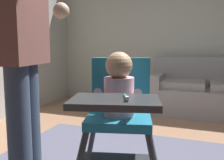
{
  "coord_description": "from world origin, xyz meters",
  "views": [
    {
      "loc": [
        0.42,
        -1.92,
        0.99
      ],
      "look_at": [
        -0.06,
        -0.64,
        0.81
      ],
      "focal_mm": 38.61,
      "sensor_mm": 36.0,
      "label": 1
    }
  ],
  "objects_px": {
    "couch": "(207,92)",
    "adult_standing": "(22,57)",
    "side_table": "(120,88)",
    "sippy_cup": "(119,76)",
    "high_chair": "(119,103)"
  },
  "relations": [
    {
      "from": "couch",
      "to": "adult_standing",
      "type": "distance_m",
      "value": 3.0
    },
    {
      "from": "side_table",
      "to": "sippy_cup",
      "type": "xyz_separation_m",
      "value": [
        -0.02,
        0.0,
        0.19
      ]
    },
    {
      "from": "high_chair",
      "to": "adult_standing",
      "type": "relative_size",
      "value": 0.59
    },
    {
      "from": "high_chair",
      "to": "sippy_cup",
      "type": "distance_m",
      "value": 2.42
    },
    {
      "from": "high_chair",
      "to": "side_table",
      "type": "distance_m",
      "value": 2.43
    },
    {
      "from": "high_chair",
      "to": "sippy_cup",
      "type": "bearing_deg",
      "value": -175.88
    },
    {
      "from": "high_chair",
      "to": "side_table",
      "type": "xyz_separation_m",
      "value": [
        -0.76,
        2.29,
        -0.3
      ]
    },
    {
      "from": "couch",
      "to": "high_chair",
      "type": "bearing_deg",
      "value": -11.67
    },
    {
      "from": "high_chair",
      "to": "adult_standing",
      "type": "distance_m",
      "value": 0.64
    },
    {
      "from": "high_chair",
      "to": "adult_standing",
      "type": "xyz_separation_m",
      "value": [
        -0.58,
        -0.12,
        0.26
      ]
    },
    {
      "from": "high_chair",
      "to": "couch",
      "type": "bearing_deg",
      "value": 153.62
    },
    {
      "from": "couch",
      "to": "side_table",
      "type": "relative_size",
      "value": 3.27
    },
    {
      "from": "adult_standing",
      "to": "sippy_cup",
      "type": "xyz_separation_m",
      "value": [
        -0.2,
        2.4,
        -0.37
      ]
    },
    {
      "from": "couch",
      "to": "sippy_cup",
      "type": "bearing_deg",
      "value": -76.51
    },
    {
      "from": "side_table",
      "to": "adult_standing",
      "type": "bearing_deg",
      "value": -85.66
    }
  ]
}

